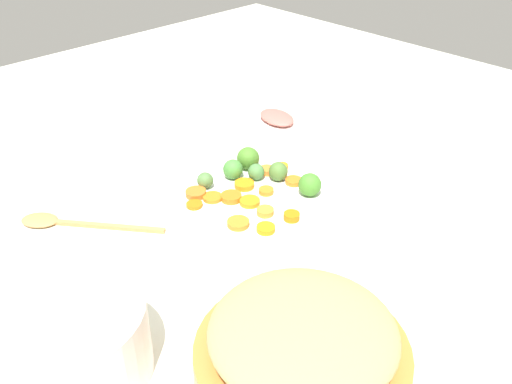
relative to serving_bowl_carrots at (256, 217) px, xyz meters
name	(u,v)px	position (x,y,z in m)	size (l,w,h in m)	color
tabletop	(245,237)	(-0.02, -0.01, -0.05)	(2.40, 2.40, 0.02)	silver
serving_bowl_carrots	(256,217)	(0.00, 0.00, 0.00)	(0.27, 0.27, 0.09)	white
metal_pot	(300,378)	(0.31, -0.22, 0.01)	(0.27, 0.27, 0.11)	#CD7B35
stuffing_mound	(303,332)	(0.31, -0.22, 0.09)	(0.23, 0.23, 0.05)	tan
carrot_slice_0	(196,193)	(-0.08, -0.07, 0.05)	(0.04, 0.04, 0.01)	orange
carrot_slice_1	(266,191)	(0.00, 0.02, 0.05)	(0.03, 0.03, 0.01)	orange
carrot_slice_2	(267,170)	(-0.05, 0.07, 0.05)	(0.03, 0.03, 0.01)	orange
carrot_slice_3	(250,202)	(0.01, -0.02, 0.05)	(0.04, 0.04, 0.01)	orange
carrot_slice_4	(238,223)	(0.04, -0.08, 0.05)	(0.04, 0.04, 0.01)	orange
carrot_slice_5	(292,216)	(0.09, 0.00, 0.05)	(0.03, 0.03, 0.01)	orange
carrot_slice_6	(294,181)	(0.01, 0.08, 0.05)	(0.03, 0.03, 0.01)	orange
carrot_slice_7	(282,167)	(-0.04, 0.11, 0.05)	(0.02, 0.02, 0.01)	orange
carrot_slice_8	(266,229)	(0.08, -0.06, 0.05)	(0.03, 0.03, 0.01)	orange
carrot_slice_9	(265,212)	(0.05, -0.03, 0.05)	(0.03, 0.03, 0.01)	orange
carrot_slice_10	(233,198)	(-0.02, -0.04, 0.05)	(0.04, 0.04, 0.01)	orange
carrot_slice_11	(244,185)	(-0.04, 0.01, 0.05)	(0.04, 0.04, 0.01)	orange
carrot_slice_12	(213,198)	(-0.05, -0.06, 0.05)	(0.03, 0.03, 0.01)	orange
carrot_slice_13	(194,205)	(-0.05, -0.10, 0.05)	(0.03, 0.03, 0.01)	orange
brussels_sprout_0	(205,180)	(-0.09, -0.04, 0.06)	(0.03, 0.03, 0.03)	#4F783E
brussels_sprout_1	(233,169)	(-0.08, 0.02, 0.06)	(0.04, 0.04, 0.04)	#458938
brussels_sprout_2	(248,158)	(-0.08, 0.06, 0.07)	(0.04, 0.04, 0.04)	#467D28
brussels_sprout_3	(256,172)	(-0.04, 0.04, 0.06)	(0.03, 0.03, 0.03)	#4A7E41
brussels_sprout_4	(310,185)	(0.06, 0.07, 0.06)	(0.04, 0.04, 0.04)	#43852B
brussels_sprout_5	(278,171)	(-0.01, 0.07, 0.06)	(0.04, 0.04, 0.04)	#4C7533
wooden_spoon	(60,222)	(-0.29, -0.24, -0.04)	(0.24, 0.20, 0.01)	#BC834C
casserole_dish	(71,342)	(0.05, -0.40, 0.01)	(0.21, 0.21, 0.12)	white
ham_plate	(276,126)	(-0.29, 0.36, -0.04)	(0.21, 0.21, 0.01)	white
ham_slice_main	(277,117)	(-0.31, 0.37, -0.02)	(0.11, 0.07, 0.02)	#C66459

